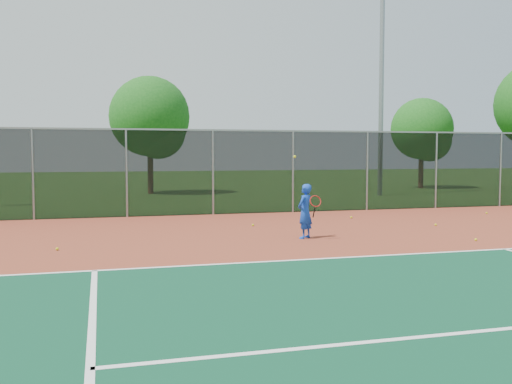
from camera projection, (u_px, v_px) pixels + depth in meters
court_apron at (454, 263)px, 11.50m from camera, size 30.00×20.00×0.02m
fence_back at (293, 170)px, 21.01m from camera, size 30.00×0.06×3.03m
tennis_player at (305, 211)px, 14.63m from camera, size 0.61×0.71×2.14m
practice_ball_0 at (476, 240)px, 14.23m from camera, size 0.07×0.07×0.07m
practice_ball_1 at (436, 225)px, 17.16m from camera, size 0.07×0.07×0.07m
practice_ball_2 at (351, 217)px, 19.10m from camera, size 0.07×0.07×0.07m
practice_ball_3 at (253, 225)px, 17.09m from camera, size 0.07×0.07×0.07m
practice_ball_5 at (487, 213)px, 20.49m from camera, size 0.07×0.07×0.07m
practice_ball_7 at (57, 249)px, 12.87m from camera, size 0.07×0.07×0.07m
floodlight_n at (382, 62)px, 29.02m from camera, size 0.90×0.40×12.12m
tree_back_left at (152, 120)px, 30.36m from camera, size 4.28×4.28×6.29m
tree_back_mid at (424, 132)px, 35.23m from camera, size 3.80×3.80×5.58m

